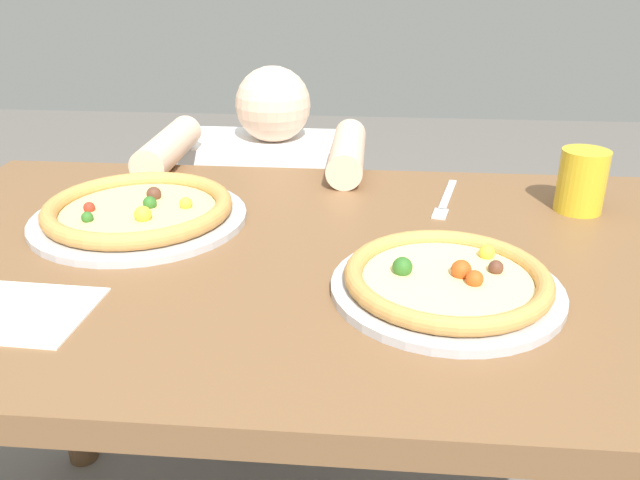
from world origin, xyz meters
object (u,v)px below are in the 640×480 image
(pizza_far, at_px, (139,211))
(diner_seated, at_px, (277,267))
(pizza_near, at_px, (447,281))
(drink_cup_colored, at_px, (582,181))
(fork, at_px, (445,200))

(pizza_far, bearing_deg, diner_seated, 75.16)
(diner_seated, bearing_deg, pizza_far, -104.84)
(pizza_near, bearing_deg, drink_cup_colored, 51.31)
(pizza_far, bearing_deg, pizza_near, -22.65)
(pizza_far, xyz_separation_m, fork, (0.52, 0.14, -0.02))
(drink_cup_colored, distance_m, fork, 0.23)
(pizza_far, bearing_deg, drink_cup_colored, 8.77)
(drink_cup_colored, xyz_separation_m, fork, (-0.22, 0.02, -0.05))
(pizza_near, distance_m, diner_seated, 0.90)
(diner_seated, bearing_deg, drink_cup_colored, -35.32)
(drink_cup_colored, bearing_deg, diner_seated, 144.68)
(pizza_near, distance_m, pizza_far, 0.53)
(diner_seated, bearing_deg, fork, -46.90)
(pizza_far, relative_size, diner_seated, 0.39)
(pizza_far, height_order, drink_cup_colored, drink_cup_colored)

